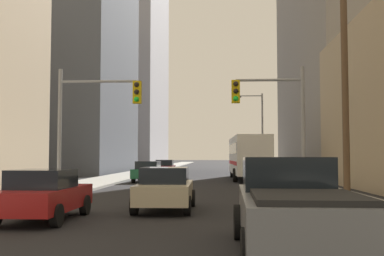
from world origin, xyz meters
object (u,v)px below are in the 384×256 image
(pickup_truck_grey, at_px, (292,206))
(traffic_signal_near_right, at_px, (272,110))
(city_bus, at_px, (248,156))
(sedan_beige, at_px, (165,189))
(sedan_green, at_px, (148,171))
(sedan_maroon, at_px, (165,168))
(sedan_red, at_px, (44,195))
(traffic_signal_near_left, at_px, (95,110))

(pickup_truck_grey, xyz_separation_m, traffic_signal_near_right, (1.01, 12.10, 3.09))
(city_bus, bearing_deg, sedan_beige, -101.36)
(city_bus, height_order, pickup_truck_grey, city_bus)
(sedan_green, distance_m, sedan_maroon, 11.17)
(pickup_truck_grey, bearing_deg, sedan_red, 146.62)
(sedan_red, relative_size, traffic_signal_near_left, 0.70)
(sedan_red, xyz_separation_m, sedan_beige, (3.34, 2.71, 0.00))
(sedan_maroon, distance_m, traffic_signal_near_right, 25.36)
(sedan_maroon, height_order, traffic_signal_near_right, traffic_signal_near_right)
(city_bus, relative_size, traffic_signal_near_left, 1.93)
(city_bus, distance_m, sedan_green, 8.37)
(pickup_truck_grey, xyz_separation_m, sedan_green, (-6.58, 24.89, -0.16))
(sedan_red, height_order, traffic_signal_near_left, traffic_signal_near_left)
(city_bus, height_order, sedan_beige, city_bus)
(pickup_truck_grey, distance_m, sedan_red, 7.98)
(sedan_maroon, xyz_separation_m, traffic_signal_near_right, (7.65, -23.96, 3.25))
(pickup_truck_grey, bearing_deg, traffic_signal_near_left, 120.73)
(sedan_red, bearing_deg, city_bus, 72.38)
(city_bus, bearing_deg, sedan_red, -107.62)
(city_bus, distance_m, sedan_maroon, 10.88)
(city_bus, relative_size, sedan_green, 2.71)
(sedan_green, height_order, traffic_signal_near_left, traffic_signal_near_left)
(city_bus, relative_size, sedan_red, 2.75)
(sedan_beige, bearing_deg, sedan_maroon, 96.53)
(sedan_maroon, bearing_deg, sedan_green, -89.73)
(traffic_signal_near_right, bearing_deg, sedan_red, -134.85)
(sedan_beige, xyz_separation_m, sedan_maroon, (-3.32, 28.96, 0.00))
(city_bus, height_order, traffic_signal_near_left, traffic_signal_near_left)
(traffic_signal_near_right, bearing_deg, sedan_beige, -130.90)
(sedan_green, distance_m, traffic_signal_near_left, 13.21)
(sedan_beige, relative_size, sedan_maroon, 1.00)
(sedan_maroon, height_order, traffic_signal_near_left, traffic_signal_near_left)
(city_bus, distance_m, sedan_red, 25.17)
(traffic_signal_near_left, bearing_deg, pickup_truck_grey, -59.27)
(pickup_truck_grey, height_order, sedan_maroon, pickup_truck_grey)
(sedan_beige, xyz_separation_m, traffic_signal_near_right, (4.33, 5.00, 3.25))
(sedan_beige, bearing_deg, pickup_truck_grey, -64.95)
(traffic_signal_near_right, bearing_deg, traffic_signal_near_left, 180.00)
(sedan_green, xyz_separation_m, traffic_signal_near_left, (-0.61, -12.79, 3.28))
(city_bus, height_order, sedan_green, city_bus)
(sedan_beige, distance_m, sedan_green, 18.08)
(sedan_red, bearing_deg, pickup_truck_grey, -33.38)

